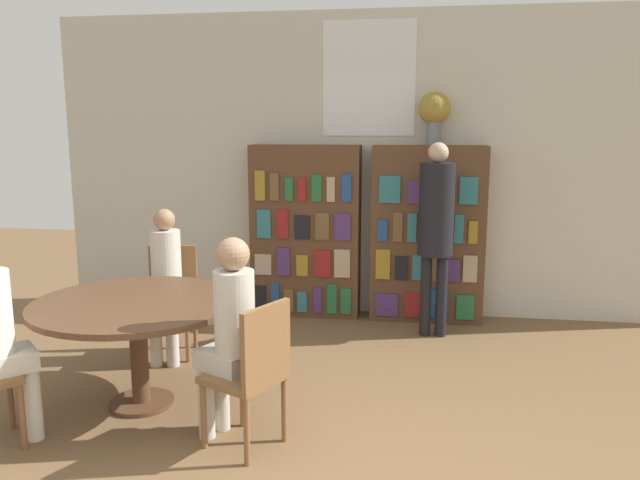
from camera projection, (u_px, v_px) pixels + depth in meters
name	position (u px, v px, depth m)	size (l,w,h in m)	color
wall_back	(368.00, 165.00, 6.24)	(6.40, 0.07, 3.00)	beige
bookshelf_left	(306.00, 231.00, 6.26)	(1.09, 0.34, 1.71)	brown
bookshelf_right	(427.00, 235.00, 6.08)	(1.09, 0.34, 1.71)	brown
flower_vase	(434.00, 112.00, 5.86)	(0.30, 0.30, 0.50)	slate
reading_table	(137.00, 315.00, 4.20)	(1.39, 1.39, 0.74)	brown
chair_left_side	(172.00, 294.00, 5.24)	(0.46, 0.46, 0.90)	brown
chair_far_side	(253.00, 368.00, 3.64)	(0.54, 0.54, 0.90)	brown
seated_reader_left	(165.00, 277.00, 5.02)	(0.29, 0.38, 1.25)	beige
seated_reader_right	(229.00, 327.00, 3.70)	(0.39, 0.36, 1.27)	beige
librarian_standing	(436.00, 219.00, 5.54)	(0.31, 0.58, 1.76)	black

